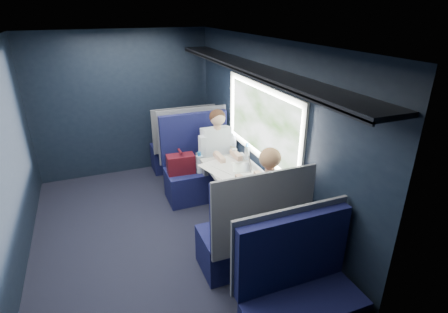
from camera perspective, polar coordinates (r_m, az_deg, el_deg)
name	(u,v)px	position (r m, az deg, el deg)	size (l,w,h in m)	color
ground	(155,239)	(4.45, -11.13, -13.09)	(2.80, 4.20, 0.01)	black
room_shell	(147,123)	(3.78, -12.52, 5.40)	(3.00, 4.40, 2.40)	black
table	(234,176)	(4.34, 1.63, -3.21)	(0.62, 1.00, 0.74)	#54565E
seat_bay_near	(198,168)	(5.12, -4.28, -1.91)	(1.04, 0.62, 1.26)	black
seat_bay_far	(250,235)	(3.73, 4.34, -12.74)	(1.04, 0.62, 1.26)	black
seat_row_front	(182,147)	(5.95, -6.83, 1.55)	(1.04, 0.51, 1.16)	black
seat_row_back	(299,300)	(3.13, 12.20, -21.86)	(1.04, 0.51, 1.16)	black
man	(219,151)	(4.93, -0.83, 0.87)	(0.53, 0.56, 1.32)	black
woman	(266,197)	(3.78, 6.82, -6.62)	(0.53, 0.56, 1.32)	black
papers	(229,169)	(4.33, 0.82, -2.13)	(0.48, 0.70, 0.01)	white
laptop	(245,163)	(4.37, 3.48, -1.15)	(0.30, 0.34, 0.21)	silver
bottle_small	(247,152)	(4.60, 3.78, 0.72)	(0.07, 0.07, 0.22)	silver
cup	(234,152)	(4.73, 1.72, 0.72)	(0.07, 0.07, 0.09)	white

